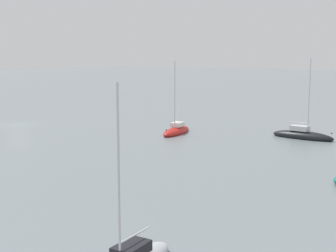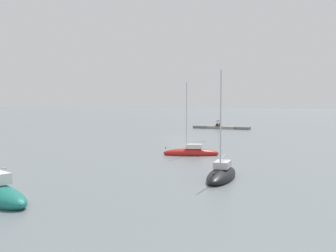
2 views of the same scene
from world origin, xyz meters
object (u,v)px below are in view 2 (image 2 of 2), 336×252
sailboat_black_outer (222,174)px  person_seated_brown_left (219,125)px  person_seated_dark_right (217,125)px  umbrella_open_black (218,121)px  sailboat_red_far (191,152)px

sailboat_black_outer → person_seated_brown_left: bearing=-78.7°
person_seated_brown_left → person_seated_dark_right: same height
umbrella_open_black → sailboat_red_far: 40.75m
sailboat_red_far → umbrella_open_black: bearing=-8.2°
person_seated_dark_right → sailboat_black_outer: 53.14m
person_seated_brown_left → umbrella_open_black: 0.91m
umbrella_open_black → sailboat_black_outer: sailboat_black_outer is taller
person_seated_dark_right → umbrella_open_black: bearing=-154.4°
umbrella_open_black → sailboat_red_far: size_ratio=0.17×
person_seated_dark_right → umbrella_open_black: (-0.30, -0.08, 0.86)m
sailboat_black_outer → umbrella_open_black: bearing=-78.5°
person_seated_brown_left → sailboat_black_outer: (-15.97, 50.47, -0.47)m
person_seated_brown_left → sailboat_black_outer: size_ratio=0.09×
person_seated_dark_right → umbrella_open_black: 0.91m
person_seated_brown_left → sailboat_red_far: sailboat_red_far is taller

